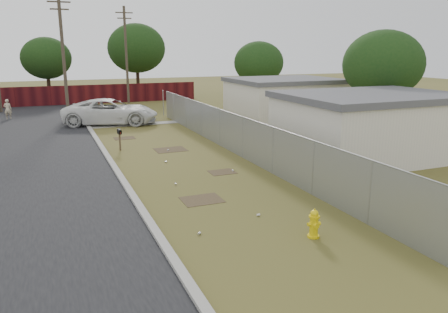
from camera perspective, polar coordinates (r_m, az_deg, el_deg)
name	(u,v)px	position (r m, az deg, el deg)	size (l,w,h in m)	color
ground	(182,164)	(20.23, -5.53, -0.97)	(120.00, 120.00, 0.00)	brown
street	(26,142)	(27.29, -24.40, 1.78)	(15.10, 60.00, 0.12)	black
chainlink_fence	(235,138)	(22.04, 1.41, 2.46)	(0.10, 27.06, 2.02)	gray
privacy_fence	(39,96)	(43.94, -23.01, 7.25)	(30.00, 0.12, 1.80)	#4C1012
utility_poles	(65,54)	(39.44, -20.08, 12.41)	(12.60, 8.24, 9.00)	#4F4335
houses	(321,111)	(26.94, 12.54, 5.89)	(9.30, 17.24, 3.10)	beige
horizon_trees	(115,55)	(42.78, -14.11, 12.79)	(33.32, 31.94, 7.78)	#322116
fire_hydrant	(314,224)	(12.63, 11.67, -8.63)	(0.39, 0.40, 0.85)	yellow
mailbox	(119,134)	(23.28, -13.50, 2.94)	(0.19, 0.49, 1.13)	brown
pickup_truck	(111,112)	(31.63, -14.58, 5.70)	(2.96, 6.42, 1.78)	silver
pedestrian	(8,109)	(36.68, -26.40, 5.56)	(0.55, 0.36, 1.51)	#BFAD8C
scattered_litter	(196,180)	(17.62, -3.67, -3.05)	(3.65, 10.73, 0.07)	silver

